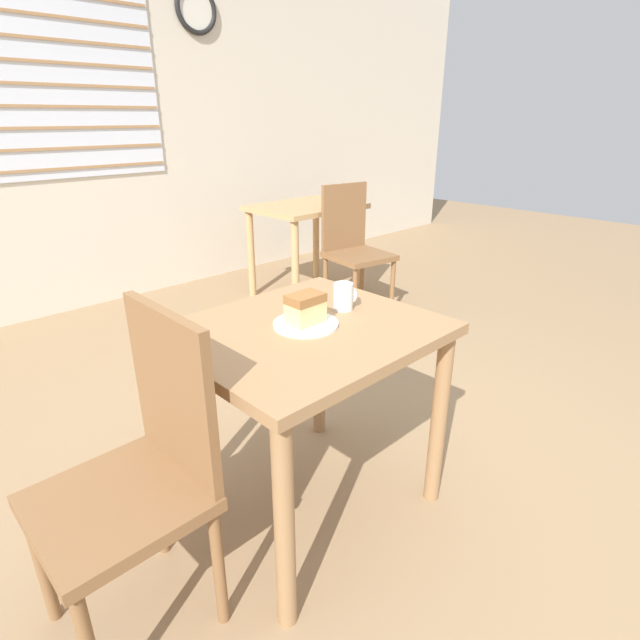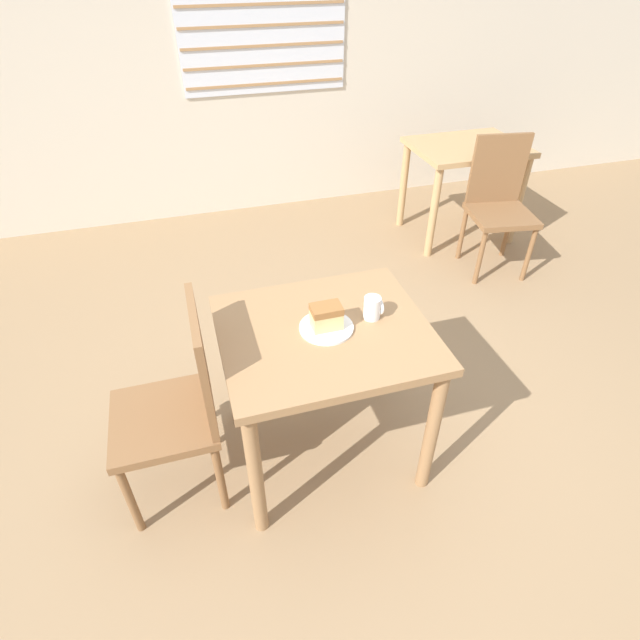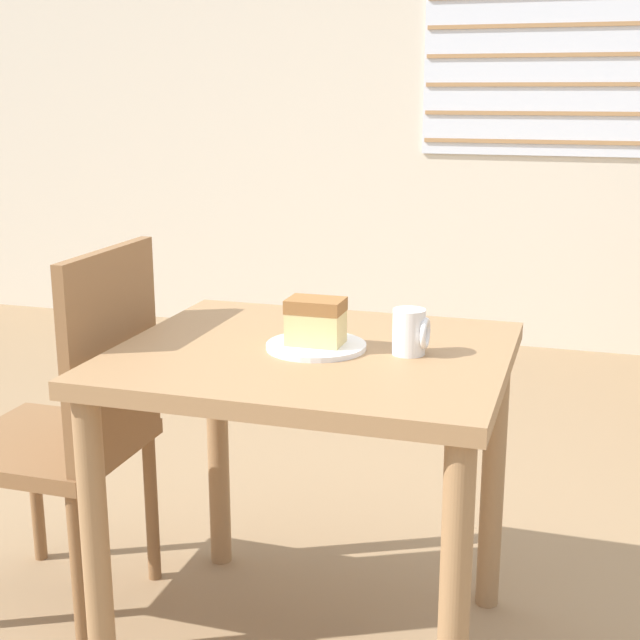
# 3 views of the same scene
# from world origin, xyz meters

# --- Properties ---
(ground_plane) EXTENTS (14.00, 14.00, 0.00)m
(ground_plane) POSITION_xyz_m (0.00, 0.00, 0.00)
(ground_plane) COLOR #997A56
(wall_back) EXTENTS (10.00, 0.10, 2.80)m
(wall_back) POSITION_xyz_m (0.01, 3.03, 1.41)
(wall_back) COLOR beige
(wall_back) RESTS_ON ground_plane
(dining_table_near) EXTENTS (0.87, 0.75, 0.77)m
(dining_table_near) POSITION_xyz_m (-0.12, 0.11, 0.64)
(dining_table_near) COLOR #9E754C
(dining_table_near) RESTS_ON ground_plane
(dining_table_far) EXTENTS (0.85, 0.66, 0.77)m
(dining_table_far) POSITION_xyz_m (1.62, 1.99, 0.62)
(dining_table_far) COLOR tan
(dining_table_far) RESTS_ON ground_plane
(chair_near_window) EXTENTS (0.43, 0.43, 0.97)m
(chair_near_window) POSITION_xyz_m (-0.76, 0.11, 0.52)
(chair_near_window) COLOR brown
(chair_near_window) RESTS_ON ground_plane
(chair_far_corner) EXTENTS (0.49, 0.49, 0.97)m
(chair_far_corner) POSITION_xyz_m (1.62, 1.46, 0.52)
(chair_far_corner) COLOR brown
(chair_far_corner) RESTS_ON ground_plane
(plate) EXTENTS (0.23, 0.23, 0.01)m
(plate) POSITION_xyz_m (-0.12, 0.12, 0.77)
(plate) COLOR white
(plate) RESTS_ON dining_table_near
(cake_slice) EXTENTS (0.12, 0.09, 0.10)m
(cake_slice) POSITION_xyz_m (-0.12, 0.12, 0.83)
(cake_slice) COLOR #E0C67F
(cake_slice) RESTS_ON plate
(coffee_mug) EXTENTS (0.08, 0.07, 0.10)m
(coffee_mug) POSITION_xyz_m (0.09, 0.14, 0.82)
(coffee_mug) COLOR white
(coffee_mug) RESTS_ON dining_table_near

